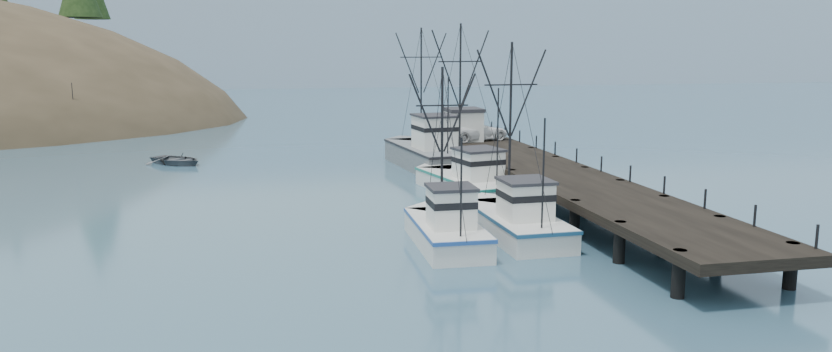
{
  "coord_description": "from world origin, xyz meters",
  "views": [
    {
      "loc": [
        -5.07,
        -29.78,
        10.05
      ],
      "look_at": [
        4.09,
        12.21,
        2.5
      ],
      "focal_mm": 32.0,
      "sensor_mm": 36.0,
      "label": 1
    }
  ],
  "objects": [
    {
      "name": "work_vessel",
      "position": [
        8.88,
        30.05,
        1.23
      ],
      "size": [
        5.45,
        14.04,
        11.92
      ],
      "color": "slate",
      "rests_on": "ground"
    },
    {
      "name": "moored_sailboats",
      "position": [
        -28.98,
        58.94,
        0.33
      ],
      "size": [
        14.23,
        17.82,
        6.35
      ],
      "color": "silver",
      "rests_on": "ground"
    },
    {
      "name": "trawler_mid",
      "position": [
        4.25,
        5.93,
        0.82
      ],
      "size": [
        3.27,
        9.13,
        9.37
      ],
      "color": "silver",
      "rests_on": "ground"
    },
    {
      "name": "pier_shed",
      "position": [
        12.5,
        31.56,
        3.42
      ],
      "size": [
        3.0,
        3.2,
        2.8
      ],
      "color": "silver",
      "rests_on": "pier"
    },
    {
      "name": "pier",
      "position": [
        14.0,
        16.0,
        1.69
      ],
      "size": [
        6.0,
        44.0,
        2.0
      ],
      "color": "black",
      "rests_on": "ground"
    },
    {
      "name": "pickup_truck",
      "position": [
        13.61,
        31.36,
        2.8
      ],
      "size": [
        6.24,
        4.13,
        1.59
      ],
      "primitive_type": "imported",
      "rotation": [
        0.0,
        0.0,
        1.85
      ],
      "color": "silver",
      "rests_on": "pier"
    },
    {
      "name": "distant_ridge",
      "position": [
        10.0,
        170.0,
        0.0
      ],
      "size": [
        360.0,
        40.0,
        26.0
      ],
      "primitive_type": "cube",
      "color": "#9EB2C6",
      "rests_on": "ground"
    },
    {
      "name": "ground",
      "position": [
        0.0,
        0.0,
        0.0
      ],
      "size": [
        400.0,
        400.0,
        0.0
      ],
      "primitive_type": "plane",
      "color": "#2F526A",
      "rests_on": "ground"
    },
    {
      "name": "distant_ridge_far",
      "position": [
        -40.0,
        185.0,
        0.0
      ],
      "size": [
        180.0,
        25.0,
        18.0
      ],
      "primitive_type": "cube",
      "color": "silver",
      "rests_on": "ground"
    },
    {
      "name": "trawler_far",
      "position": [
        9.14,
        18.89,
        0.82
      ],
      "size": [
        5.77,
        11.8,
        11.94
      ],
      "color": "silver",
      "rests_on": "ground"
    },
    {
      "name": "trawler_near",
      "position": [
        8.4,
        7.05,
        0.82
      ],
      "size": [
        3.6,
        10.33,
        10.62
      ],
      "color": "silver",
      "rests_on": "ground"
    },
    {
      "name": "motorboat",
      "position": [
        -11.8,
        36.29,
        0.0
      ],
      "size": [
        6.43,
        6.39,
        1.1
      ],
      "primitive_type": "imported",
      "rotation": [
        0.0,
        0.0,
        0.8
      ],
      "color": "#4F5358",
      "rests_on": "ground"
    }
  ]
}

